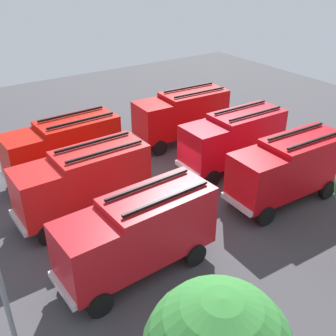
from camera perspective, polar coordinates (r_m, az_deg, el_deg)
ground_plane at (r=24.58m, az=-0.00°, el=-2.87°), size 53.84×53.84×0.00m
fire_truck_0 at (r=29.91m, az=1.96°, el=7.66°), size 7.28×2.95×3.88m
fire_truck_1 at (r=25.65m, az=-14.64°, el=3.01°), size 7.30×3.02×3.88m
fire_truck_2 at (r=26.29m, az=9.27°, el=4.25°), size 7.22×2.79×3.88m
fire_truck_3 at (r=21.60m, az=-11.89°, el=-1.70°), size 7.27×2.93×3.88m
fire_truck_4 at (r=23.41m, az=16.66°, el=0.16°), size 7.26×2.91×3.88m
fire_truck_5 at (r=17.53m, az=-4.28°, el=-9.01°), size 7.32×3.06×3.88m
firefighter_2 at (r=29.83m, az=-14.26°, el=4.21°), size 0.46×0.47×1.71m
traffic_cone_0 at (r=33.34m, az=1.49°, el=6.46°), size 0.39×0.39×0.56m
traffic_cone_1 at (r=31.97m, az=-2.88°, el=5.52°), size 0.45×0.45×0.64m
lamppost at (r=13.30m, az=-21.97°, el=-17.49°), size 0.36×0.36×6.24m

